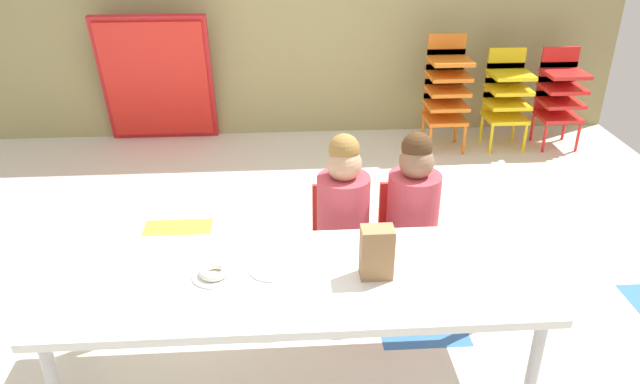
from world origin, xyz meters
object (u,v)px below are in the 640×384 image
kid_chair_yellow_stack (506,93)px  kid_chair_red_stack (560,92)px  seated_child_middle_seat (413,203)px  paper_plate_near_edge (214,276)px  kid_chair_orange_stack (446,87)px  paper_bag_brown (377,252)px  seated_child_near_camera (343,205)px  folded_activity_table (157,80)px  craft_table (297,284)px  donut_powdered_on_plate (214,271)px  paper_plate_center_table (271,269)px

kid_chair_yellow_stack → kid_chair_red_stack: 0.44m
seated_child_middle_seat → paper_plate_near_edge: 1.09m
kid_chair_orange_stack → paper_bag_brown: bearing=-110.3°
seated_child_near_camera → kid_chair_orange_stack: seated_child_near_camera is taller
folded_activity_table → craft_table: bearing=-70.0°
paper_bag_brown → craft_table: bearing=176.6°
donut_powdered_on_plate → craft_table: bearing=-3.0°
kid_chair_orange_stack → kid_chair_red_stack: (0.95, -0.00, -0.06)m
seated_child_near_camera → kid_chair_yellow_stack: seated_child_near_camera is taller
folded_activity_table → paper_plate_center_table: size_ratio=6.04×
seated_child_near_camera → donut_powdered_on_plate: 0.81m
donut_powdered_on_plate → folded_activity_table: bearing=104.1°
kid_chair_yellow_stack → donut_powdered_on_plate: 3.34m
folded_activity_table → paper_plate_center_table: 2.98m
kid_chair_red_stack → folded_activity_table: bearing=175.2°
folded_activity_table → paper_plate_center_table: folded_activity_table is taller
craft_table → folded_activity_table: (-1.05, 2.87, 0.03)m
paper_plate_near_edge → seated_child_near_camera: bearing=44.2°
craft_table → seated_child_middle_seat: (0.60, 0.58, 0.05)m
kid_chair_yellow_stack → seated_child_middle_seat: bearing=-120.6°
seated_child_near_camera → kid_chair_orange_stack: bearing=62.7°
seated_child_near_camera → craft_table: bearing=-113.2°
paper_plate_near_edge → kid_chair_orange_stack: bearing=57.9°
seated_child_near_camera → donut_powdered_on_plate: bearing=-135.8°
kid_chair_orange_stack → donut_powdered_on_plate: (-1.62, -2.58, 0.05)m
kid_chair_yellow_stack → folded_activity_table: folded_activity_table is taller
craft_table → kid_chair_orange_stack: size_ratio=2.16×
seated_child_middle_seat → paper_bag_brown: seated_child_middle_seat is taller
craft_table → seated_child_near_camera: seated_child_near_camera is taller
kid_chair_orange_stack → donut_powdered_on_plate: size_ratio=7.57×
folded_activity_table → seated_child_near_camera: bearing=-60.5°
kid_chair_orange_stack → paper_bag_brown: size_ratio=4.18×
kid_chair_orange_stack → kid_chair_yellow_stack: size_ratio=1.15×
paper_bag_brown → donut_powdered_on_plate: (-0.65, 0.04, -0.09)m
craft_table → kid_chair_orange_stack: 2.90m
kid_chair_red_stack → donut_powdered_on_plate: (-2.56, -2.58, 0.11)m
folded_activity_table → paper_bag_brown: 3.20m
paper_plate_near_edge → donut_powdered_on_plate: size_ratio=1.48×
paper_bag_brown → donut_powdered_on_plate: bearing=176.8°
seated_child_near_camera → paper_plate_near_edge: seated_child_near_camera is taller
seated_child_middle_seat → paper_bag_brown: 0.67m
kid_chair_yellow_stack → donut_powdered_on_plate: size_ratio=6.59×
folded_activity_table → kid_chair_orange_stack: bearing=-6.8°
craft_table → donut_powdered_on_plate: bearing=177.0°
seated_child_near_camera → paper_plate_center_table: (-0.35, -0.53, -0.00)m
craft_table → seated_child_near_camera: size_ratio=2.17×
paper_plate_center_table → craft_table: bearing=-24.7°
craft_table → kid_chair_red_stack: bearing=49.3°
folded_activity_table → kid_chair_red_stack: bearing=-4.8°
seated_child_near_camera → kid_chair_red_stack: (1.98, 2.01, -0.10)m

